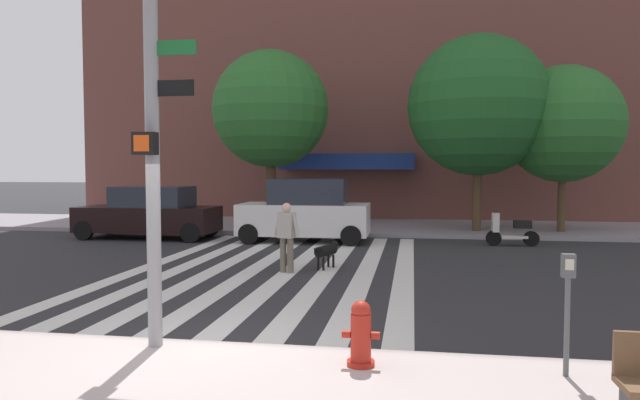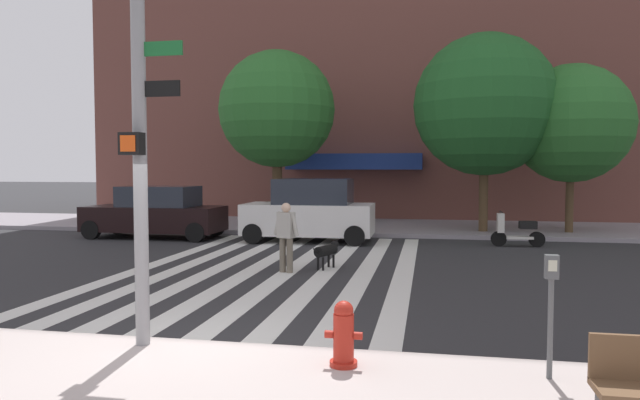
% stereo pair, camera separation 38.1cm
% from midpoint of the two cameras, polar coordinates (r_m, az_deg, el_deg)
% --- Properties ---
extents(ground_plane, '(160.00, 160.00, 0.00)m').
position_cam_midpoint_polar(ground_plane, '(14.24, -1.67, -6.73)').
color(ground_plane, '#2B2B2D').
extents(sidewalk_far, '(80.00, 6.00, 0.15)m').
position_cam_midpoint_polar(sidewalk_far, '(23.56, 3.34, -2.63)').
color(sidewalk_far, gray).
rests_on(sidewalk_far, ground_plane).
extents(crosswalk_stripes, '(6.75, 12.48, 0.01)m').
position_cam_midpoint_polar(crosswalk_stripes, '(14.36, -3.61, -6.64)').
color(crosswalk_stripes, silver).
rests_on(crosswalk_stripes, ground_plane).
extents(traffic_light_pole, '(0.74, 0.46, 5.80)m').
position_cam_midpoint_polar(traffic_light_pole, '(7.69, -16.32, 11.09)').
color(traffic_light_pole, gray).
rests_on(traffic_light_pole, sidewalk_near).
extents(fire_hydrant, '(0.44, 0.32, 0.76)m').
position_cam_midpoint_polar(fire_hydrant, '(6.84, 3.99, -13.16)').
color(fire_hydrant, '#B02317').
rests_on(fire_hydrant, sidewalk_near).
extents(parking_meter_curbside, '(0.14, 0.11, 1.36)m').
position_cam_midpoint_polar(parking_meter_curbside, '(6.86, 23.45, -8.99)').
color(parking_meter_curbside, '#515456').
rests_on(parking_meter_curbside, sidewalk_near).
extents(parked_car_near_curb, '(4.84, 1.99, 1.82)m').
position_cam_midpoint_polar(parked_car_near_curb, '(20.96, -15.51, -1.24)').
color(parked_car_near_curb, black).
rests_on(parked_car_near_curb, ground_plane).
extents(parked_car_behind_first, '(4.30, 2.05, 2.10)m').
position_cam_midpoint_polar(parked_car_behind_first, '(19.15, -0.43, -1.15)').
color(parked_car_behind_first, silver).
rests_on(parked_car_behind_first, ground_plane).
extents(parked_scooter, '(1.63, 0.50, 1.11)m').
position_cam_midpoint_polar(parked_scooter, '(19.01, 19.58, -2.97)').
color(parked_scooter, black).
rests_on(parked_scooter, ground_plane).
extents(street_tree_nearest, '(4.59, 4.59, 6.93)m').
position_cam_midpoint_polar(street_tree_nearest, '(22.94, -3.82, 8.94)').
color(street_tree_nearest, '#4C3823').
rests_on(street_tree_nearest, sidewalk_far).
extents(street_tree_middle, '(5.13, 5.13, 7.16)m').
position_cam_midpoint_polar(street_tree_middle, '(21.93, 16.53, 9.02)').
color(street_tree_middle, '#4C3823').
rests_on(street_tree_middle, sidewalk_far).
extents(street_tree_further, '(4.22, 4.22, 6.01)m').
position_cam_midpoint_polar(street_tree_further, '(22.60, 24.12, 6.93)').
color(street_tree_further, '#4C3823').
rests_on(street_tree_further, sidewalk_far).
extents(pedestrian_dog_walker, '(0.69, 0.36, 1.64)m').
position_cam_midpoint_polar(pedestrian_dog_walker, '(13.47, -2.58, -3.32)').
color(pedestrian_dog_walker, '#6B6051').
rests_on(pedestrian_dog_walker, ground_plane).
extents(dog_on_leash, '(0.53, 1.09, 0.65)m').
position_cam_midpoint_polar(dog_on_leash, '(14.04, 1.49, -5.04)').
color(dog_on_leash, black).
rests_on(dog_on_leash, ground_plane).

